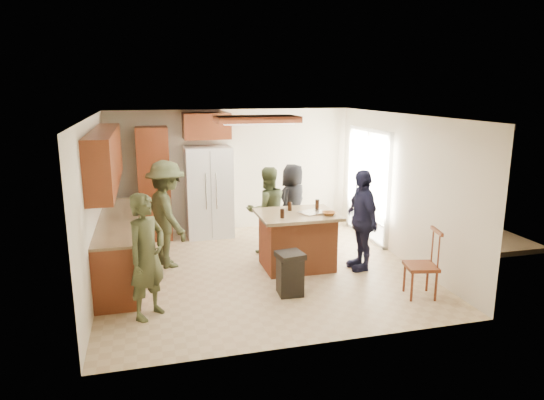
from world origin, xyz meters
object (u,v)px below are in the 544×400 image
object	(u,v)px
person_behind_left	(267,210)
person_side_right	(362,220)
refrigerator	(209,192)
spindle_chair	(422,266)
person_front_left	(147,256)
trash_bin	(290,273)
person_behind_right	(293,203)
kitchen_island	(297,240)
person_counter	(167,214)

from	to	relation	value
person_behind_left	person_side_right	world-z (taller)	person_side_right
refrigerator	spindle_chair	distance (m)	4.53
person_front_left	trash_bin	size ratio (longest dim) A/B	2.61
person_behind_left	person_front_left	bearing A→B (deg)	37.74
person_behind_left	person_side_right	size ratio (longest dim) A/B	0.95
person_behind_right	spindle_chair	size ratio (longest dim) A/B	1.52
refrigerator	kitchen_island	distance (m)	2.50
trash_bin	person_behind_left	bearing A→B (deg)	85.96
person_behind_right	person_front_left	bearing A→B (deg)	1.25
person_side_right	person_counter	world-z (taller)	person_counter
person_behind_left	person_behind_right	distance (m)	0.82
person_front_left	kitchen_island	xyz separation A→B (m)	(2.39, 1.21, -0.35)
trash_bin	kitchen_island	bearing A→B (deg)	67.37
person_front_left	kitchen_island	world-z (taller)	person_front_left
refrigerator	spindle_chair	xyz separation A→B (m)	(2.53, -3.73, -0.45)
person_side_right	trash_bin	xyz separation A→B (m)	(-1.42, -0.71, -0.51)
person_behind_left	person_behind_right	bearing A→B (deg)	-147.92
person_behind_right	trash_bin	world-z (taller)	person_behind_right
kitchen_island	spindle_chair	bearing A→B (deg)	-48.60
person_behind_right	refrigerator	size ratio (longest dim) A/B	0.84
person_counter	person_front_left	bearing A→B (deg)	151.10
person_behind_right	refrigerator	bearing A→B (deg)	-69.80
refrigerator	kitchen_island	bearing A→B (deg)	-61.86
spindle_chair	person_side_right	bearing A→B (deg)	106.63
refrigerator	person_front_left	bearing A→B (deg)	-109.98
refrigerator	trash_bin	world-z (taller)	refrigerator
person_counter	person_behind_right	bearing A→B (deg)	-90.65
spindle_chair	kitchen_island	bearing A→B (deg)	131.40
person_front_left	person_behind_left	size ratio (longest dim) A/B	1.05
kitchen_island	person_front_left	bearing A→B (deg)	-153.11
person_counter	kitchen_island	bearing A→B (deg)	-125.03
person_front_left	spindle_chair	size ratio (longest dim) A/B	1.65
refrigerator	kitchen_island	xyz separation A→B (m)	(1.16, -2.17, -0.43)
person_front_left	person_behind_right	size ratio (longest dim) A/B	1.09
trash_bin	person_side_right	bearing A→B (deg)	26.43
refrigerator	spindle_chair	world-z (taller)	refrigerator
person_side_right	person_counter	size ratio (longest dim) A/B	0.93
person_behind_right	trash_bin	xyz separation A→B (m)	(-0.77, -2.40, -0.44)
person_counter	spindle_chair	xyz separation A→B (m)	(3.42, -2.17, -0.44)
person_side_right	spindle_chair	bearing A→B (deg)	16.94
person_side_right	trash_bin	world-z (taller)	person_side_right
refrigerator	trash_bin	xyz separation A→B (m)	(0.74, -3.19, -0.58)
person_counter	spindle_chair	distance (m)	4.08
person_behind_left	person_counter	size ratio (longest dim) A/B	0.88
refrigerator	person_side_right	bearing A→B (deg)	-48.93
person_side_right	person_behind_right	bearing A→B (deg)	-158.67
person_behind_left	person_side_right	distance (m)	1.74
person_front_left	person_side_right	bearing A→B (deg)	-31.48
person_behind_left	kitchen_island	bearing A→B (deg)	101.67
person_behind_left	trash_bin	bearing A→B (deg)	79.06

